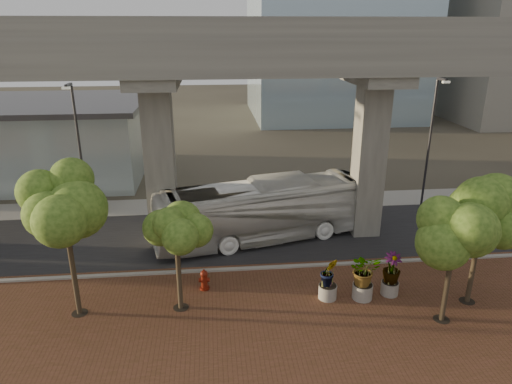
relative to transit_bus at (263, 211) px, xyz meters
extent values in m
plane|color=#3C362B|center=(0.26, -1.67, -1.80)|extent=(160.00, 160.00, 0.00)
cube|color=brown|center=(0.26, -9.67, -1.77)|extent=(70.00, 13.00, 0.06)
cube|color=black|center=(0.26, 0.33, -1.78)|extent=(90.00, 8.00, 0.04)
cube|color=gray|center=(0.26, -3.67, -1.72)|extent=(70.00, 0.25, 0.16)
cube|color=gray|center=(0.26, 5.83, -1.77)|extent=(90.00, 3.00, 0.06)
cube|color=gray|center=(0.26, -1.27, 8.70)|extent=(72.00, 2.40, 1.80)
cube|color=gray|center=(0.26, 1.93, 8.70)|extent=(72.00, 2.40, 1.80)
cube|color=gray|center=(0.26, -2.37, 10.10)|extent=(72.00, 0.12, 1.00)
cube|color=gray|center=(0.26, 3.03, 10.10)|extent=(72.00, 0.12, 1.00)
cube|color=silver|center=(-19.74, 14.33, 1.20)|extent=(22.00, 12.00, 6.00)
cube|color=#48484D|center=(-19.74, 14.33, 4.30)|extent=(23.00, 13.00, 0.40)
imported|color=silver|center=(0.00, 0.00, 0.00)|extent=(13.23, 5.95, 3.59)
cylinder|color=maroon|center=(-3.43, -5.33, -1.68)|extent=(0.47, 0.47, 0.10)
cylinder|color=maroon|center=(-3.43, -5.33, -1.31)|extent=(0.31, 0.31, 0.75)
sphere|color=maroon|center=(-3.43, -5.33, -0.93)|extent=(0.36, 0.36, 0.36)
cylinder|color=maroon|center=(-3.43, -5.33, -0.76)|extent=(0.10, 0.10, 0.13)
cylinder|color=maroon|center=(-3.43, -5.33, -1.24)|extent=(0.52, 0.21, 0.21)
cylinder|color=#9C978D|center=(3.87, -6.86, -1.37)|extent=(0.93, 0.93, 0.72)
imported|color=#2D4D14|center=(3.87, -6.86, -0.24)|extent=(2.07, 2.07, 1.55)
cylinder|color=gray|center=(5.26, -6.65, -1.42)|extent=(0.81, 0.81, 0.63)
imported|color=#2D4D14|center=(5.26, -6.65, -0.35)|extent=(1.99, 1.99, 1.49)
cylinder|color=#ACA89C|center=(2.27, -6.69, -1.40)|extent=(0.85, 0.85, 0.66)
imported|color=#2D4D14|center=(2.27, -6.69, -0.37)|extent=(1.89, 1.89, 1.42)
cylinder|color=#473B29|center=(-8.90, -6.78, 0.20)|extent=(0.22, 0.22, 3.86)
cylinder|color=black|center=(-8.90, -6.78, -1.73)|extent=(0.70, 0.70, 0.01)
cylinder|color=#473B29|center=(-4.48, -6.80, -0.07)|extent=(0.22, 0.22, 3.32)
cylinder|color=black|center=(-4.48, -6.80, -1.73)|extent=(0.70, 0.70, 0.01)
cylinder|color=#473B29|center=(6.76, -8.82, -0.07)|extent=(0.22, 0.22, 3.33)
cylinder|color=black|center=(6.76, -8.82, -1.73)|extent=(0.70, 0.70, 0.01)
cylinder|color=#473B29|center=(8.60, -7.60, 0.06)|extent=(0.22, 0.22, 3.60)
cylinder|color=black|center=(8.60, -7.60, -1.73)|extent=(0.70, 0.70, 0.01)
cylinder|color=#2D2D32|center=(-11.07, 4.11, 2.60)|extent=(0.15, 0.15, 8.71)
cube|color=#2D2D32|center=(-11.07, 3.57, 6.96)|extent=(0.16, 1.09, 0.16)
cube|color=silver|center=(-11.07, 3.03, 6.85)|extent=(0.44, 0.22, 0.13)
cylinder|color=#2A2A2F|center=(11.68, 3.98, 2.65)|extent=(0.15, 0.15, 8.82)
cube|color=#2A2A2F|center=(11.68, 3.43, 7.06)|extent=(0.17, 1.10, 0.17)
cube|color=silver|center=(11.68, 2.88, 6.95)|extent=(0.44, 0.22, 0.13)
camera|label=1|loc=(-2.86, -24.55, 10.13)|focal=32.00mm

